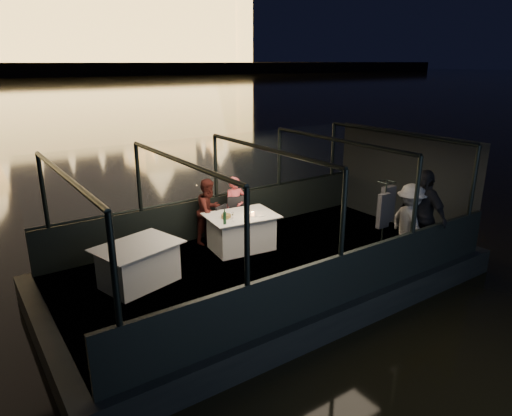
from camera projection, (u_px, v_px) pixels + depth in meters
boat_hull at (267, 285)px, 9.30m from camera, size 8.60×4.40×1.00m
boat_deck at (267, 264)px, 9.15m from camera, size 8.00×4.00×0.04m
gunwale_port at (217, 215)px, 10.57m from camera, size 8.00×0.08×0.90m
gunwale_starboard at (339, 280)px, 7.44m from camera, size 8.00×0.08×0.90m
cabin_glass_port at (216, 167)px, 10.22m from camera, size 8.00×0.02×1.40m
cabin_glass_starboard at (343, 213)px, 7.08m from camera, size 8.00×0.02×1.40m
cabin_roof_glass at (268, 149)px, 8.44m from camera, size 8.00×4.00×0.02m
end_wall_fore at (45, 256)px, 6.63m from camera, size 0.02×4.00×2.30m
end_wall_aft at (402, 179)px, 10.95m from camera, size 0.02×4.00×2.30m
canopy_ribs at (268, 208)px, 8.79m from camera, size 8.00×4.00×2.30m
dining_table_central at (241, 232)px, 9.73m from camera, size 1.56×1.21×0.77m
dining_table_aft at (139, 264)px, 8.17m from camera, size 1.65×1.38×0.76m
chair_port_left at (226, 224)px, 10.00m from camera, size 0.51×0.51×0.82m
chair_port_right at (242, 220)px, 10.23m from camera, size 0.55×0.55×0.95m
coat_stand at (383, 221)px, 8.84m from camera, size 0.53×0.44×1.73m
person_woman_coral at (236, 205)px, 10.35m from camera, size 0.53×0.38×1.39m
person_man_maroon at (209, 210)px, 9.98m from camera, size 0.86×0.78×1.45m
passenger_stripe at (410, 221)px, 8.99m from camera, size 0.89×1.17×1.61m
passenger_dark at (421, 221)px, 8.98m from camera, size 0.54×1.14×1.90m
wine_bottle at (225, 217)px, 9.03m from camera, size 0.08×0.08×0.31m
bread_basket at (226, 216)px, 9.40m from camera, size 0.22×0.22×0.08m
amber_candle at (253, 214)px, 9.55m from camera, size 0.07×0.07×0.08m
plate_near at (259, 215)px, 9.59m from camera, size 0.33×0.33×0.02m
plate_far at (229, 217)px, 9.45m from camera, size 0.25×0.25×0.01m
wine_glass_white at (233, 217)px, 9.19m from camera, size 0.07×0.07×0.19m
wine_glass_red at (248, 209)px, 9.68m from camera, size 0.07×0.07×0.19m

